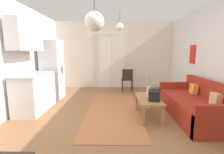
{
  "coord_description": "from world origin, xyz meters",
  "views": [
    {
      "loc": [
        -0.0,
        -3.05,
        1.44
      ],
      "look_at": [
        -0.05,
        0.9,
        0.82
      ],
      "focal_mm": 25.86,
      "sensor_mm": 36.0,
      "label": 1
    }
  ],
  "objects_px": {
    "refrigerator": "(52,70)",
    "pendant_lamp_far": "(120,27)",
    "bamboo_vase": "(149,91)",
    "pendant_lamp_near": "(95,22)",
    "coffee_table": "(148,100)",
    "handbag": "(154,95)",
    "accent_chair": "(127,79)",
    "couch": "(196,105)"
  },
  "relations": [
    {
      "from": "refrigerator",
      "to": "pendant_lamp_far",
      "type": "xyz_separation_m",
      "value": [
        2.06,
        -0.11,
        1.26
      ]
    },
    {
      "from": "bamboo_vase",
      "to": "pendant_lamp_near",
      "type": "xyz_separation_m",
      "value": [
        -1.05,
        -1.23,
        1.29
      ]
    },
    {
      "from": "pendant_lamp_far",
      "to": "refrigerator",
      "type": "bearing_deg",
      "value": 177.01
    },
    {
      "from": "refrigerator",
      "to": "coffee_table",
      "type": "bearing_deg",
      "value": -28.85
    },
    {
      "from": "coffee_table",
      "to": "pendant_lamp_near",
      "type": "xyz_separation_m",
      "value": [
        -1.03,
        -1.15,
        1.47
      ]
    },
    {
      "from": "coffee_table",
      "to": "pendant_lamp_near",
      "type": "height_order",
      "value": "pendant_lamp_near"
    },
    {
      "from": "handbag",
      "to": "bamboo_vase",
      "type": "bearing_deg",
      "value": 100.14
    },
    {
      "from": "pendant_lamp_far",
      "to": "accent_chair",
      "type": "bearing_deg",
      "value": 72.29
    },
    {
      "from": "couch",
      "to": "handbag",
      "type": "distance_m",
      "value": 1.03
    },
    {
      "from": "handbag",
      "to": "pendant_lamp_far",
      "type": "height_order",
      "value": "pendant_lamp_far"
    },
    {
      "from": "bamboo_vase",
      "to": "pendant_lamp_far",
      "type": "relative_size",
      "value": 0.81
    },
    {
      "from": "handbag",
      "to": "refrigerator",
      "type": "xyz_separation_m",
      "value": [
        -2.73,
        1.64,
        0.34
      ]
    },
    {
      "from": "coffee_table",
      "to": "bamboo_vase",
      "type": "relative_size",
      "value": 2.19
    },
    {
      "from": "bamboo_vase",
      "to": "accent_chair",
      "type": "xyz_separation_m",
      "value": [
        -0.3,
        2.28,
        -0.09
      ]
    },
    {
      "from": "couch",
      "to": "pendant_lamp_near",
      "type": "bearing_deg",
      "value": -151.09
    },
    {
      "from": "coffee_table",
      "to": "refrigerator",
      "type": "relative_size",
      "value": 0.56
    },
    {
      "from": "couch",
      "to": "bamboo_vase",
      "type": "relative_size",
      "value": 4.43
    },
    {
      "from": "refrigerator",
      "to": "pendant_lamp_far",
      "type": "distance_m",
      "value": 2.42
    },
    {
      "from": "pendant_lamp_far",
      "to": "handbag",
      "type": "bearing_deg",
      "value": -66.49
    },
    {
      "from": "couch",
      "to": "refrigerator",
      "type": "relative_size",
      "value": 1.14
    },
    {
      "from": "bamboo_vase",
      "to": "pendant_lamp_near",
      "type": "bearing_deg",
      "value": -130.62
    },
    {
      "from": "handbag",
      "to": "pendant_lamp_near",
      "type": "height_order",
      "value": "pendant_lamp_near"
    },
    {
      "from": "pendant_lamp_near",
      "to": "accent_chair",
      "type": "bearing_deg",
      "value": 77.86
    },
    {
      "from": "pendant_lamp_far",
      "to": "couch",
      "type": "bearing_deg",
      "value": -39.53
    },
    {
      "from": "handbag",
      "to": "accent_chair",
      "type": "height_order",
      "value": "accent_chair"
    },
    {
      "from": "couch",
      "to": "handbag",
      "type": "height_order",
      "value": "couch"
    },
    {
      "from": "bamboo_vase",
      "to": "pendant_lamp_near",
      "type": "relative_size",
      "value": 0.51
    },
    {
      "from": "coffee_table",
      "to": "accent_chair",
      "type": "distance_m",
      "value": 2.38
    },
    {
      "from": "coffee_table",
      "to": "bamboo_vase",
      "type": "height_order",
      "value": "bamboo_vase"
    },
    {
      "from": "refrigerator",
      "to": "accent_chair",
      "type": "distance_m",
      "value": 2.58
    },
    {
      "from": "coffee_table",
      "to": "refrigerator",
      "type": "distance_m",
      "value": 3.08
    },
    {
      "from": "handbag",
      "to": "pendant_lamp_far",
      "type": "relative_size",
      "value": 0.57
    },
    {
      "from": "couch",
      "to": "handbag",
      "type": "xyz_separation_m",
      "value": [
        -0.98,
        -0.18,
        0.28
      ]
    },
    {
      "from": "refrigerator",
      "to": "pendant_lamp_near",
      "type": "height_order",
      "value": "pendant_lamp_near"
    },
    {
      "from": "couch",
      "to": "bamboo_vase",
      "type": "height_order",
      "value": "bamboo_vase"
    },
    {
      "from": "bamboo_vase",
      "to": "refrigerator",
      "type": "distance_m",
      "value": 3.04
    },
    {
      "from": "couch",
      "to": "pendant_lamp_near",
      "type": "xyz_separation_m",
      "value": [
        -2.08,
        -1.15,
        1.58
      ]
    },
    {
      "from": "couch",
      "to": "bamboo_vase",
      "type": "xyz_separation_m",
      "value": [
        -1.02,
        0.08,
        0.29
      ]
    },
    {
      "from": "couch",
      "to": "pendant_lamp_far",
      "type": "distance_m",
      "value": 2.85
    },
    {
      "from": "refrigerator",
      "to": "accent_chair",
      "type": "relative_size",
      "value": 2.16
    },
    {
      "from": "couch",
      "to": "pendant_lamp_far",
      "type": "relative_size",
      "value": 3.61
    },
    {
      "from": "bamboo_vase",
      "to": "refrigerator",
      "type": "xyz_separation_m",
      "value": [
        -2.68,
        1.38,
        0.33
      ]
    }
  ]
}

